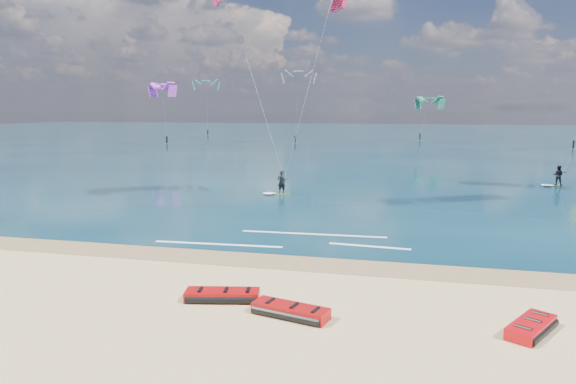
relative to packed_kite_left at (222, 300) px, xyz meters
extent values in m
plane|color=tan|center=(-0.61, 41.98, 0.00)|extent=(320.00, 320.00, 0.00)
cube|color=brown|center=(-0.61, 4.98, 0.00)|extent=(320.00, 2.40, 0.01)
cube|color=#092634|center=(-0.61, 105.98, 0.02)|extent=(320.00, 200.00, 0.04)
cube|color=#B3E61B|center=(-3.30, 22.36, 0.07)|extent=(1.43, 0.74, 0.06)
imported|color=black|center=(-3.30, 22.36, 1.00)|extent=(0.79, 0.75, 1.82)
cylinder|color=black|center=(-3.00, 22.06, 1.26)|extent=(0.55, 0.17, 0.04)
cube|color=gold|center=(19.12, 31.93, 0.07)|extent=(1.43, 0.71, 0.06)
imported|color=black|center=(19.12, 31.93, 0.96)|extent=(1.03, 0.92, 1.74)
cylinder|color=black|center=(19.42, 31.63, 1.26)|extent=(0.55, 0.16, 0.04)
cube|color=white|center=(1.46, 10.08, 0.04)|extent=(7.84, 0.52, 0.01)
cube|color=white|center=(4.59, 8.28, 0.04)|extent=(4.01, 0.53, 0.01)
cube|color=white|center=(-2.81, 6.98, 0.04)|extent=(6.56, 0.59, 0.01)
camera|label=1|loc=(6.17, -16.37, 6.75)|focal=32.00mm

